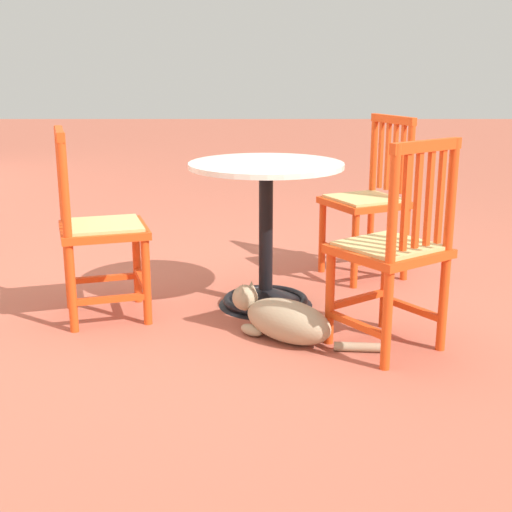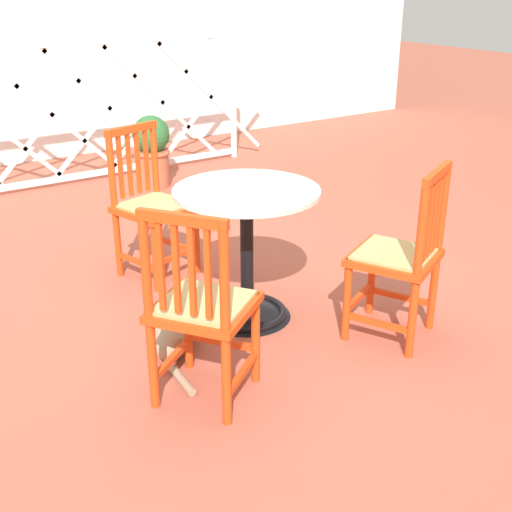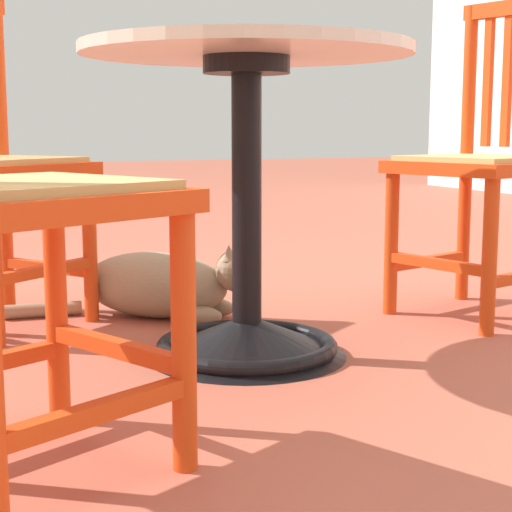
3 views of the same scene
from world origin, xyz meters
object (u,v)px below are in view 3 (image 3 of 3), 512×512
orange_chair_near_fence (485,166)px  tabby_cat (167,286)px  cafe_table (247,239)px  orange_chair_tucked_in (5,201)px

orange_chair_near_fence → tabby_cat: size_ratio=1.36×
cafe_table → orange_chair_near_fence: (-0.17, 0.80, 0.15)m
orange_chair_tucked_in → tabby_cat: size_ratio=1.36×
orange_chair_tucked_in → cafe_table: bearing=131.4°
tabby_cat → cafe_table: bearing=8.0°
cafe_table → tabby_cat: (-0.46, -0.06, -0.19)m
tabby_cat → orange_chair_near_fence: bearing=71.1°
orange_chair_tucked_in → orange_chair_near_fence: same height
cafe_table → orange_chair_near_fence: 0.83m
orange_chair_near_fence → tabby_cat: bearing=-108.9°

